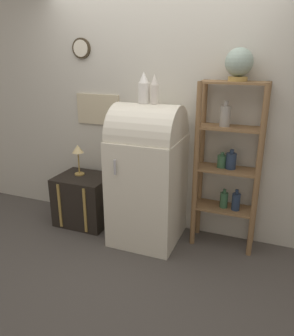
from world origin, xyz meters
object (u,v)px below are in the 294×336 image
desk_lamp (78,152)px  refrigerator (148,172)px  vase_left (144,89)px  vase_center (154,90)px  globe (239,63)px  suitcase_trunk (84,199)px

desk_lamp → refrigerator: bearing=-6.0°
vase_left → vase_center: 0.11m
vase_left → desk_lamp: vase_left is taller
globe → vase_center: (-0.72, -0.18, -0.24)m
desk_lamp → suitcase_trunk: bearing=-29.6°
globe → vase_left: 0.88m
refrigerator → desk_lamp: 0.89m
refrigerator → desk_lamp: refrigerator is taller
refrigerator → vase_center: 0.82m
refrigerator → vase_left: size_ratio=4.94×
globe → desk_lamp: size_ratio=0.81×
suitcase_trunk → globe: (1.60, 0.14, 1.52)m
refrigerator → vase_center: size_ratio=5.31×
vase_center → globe: bearing=14.0°
suitcase_trunk → vase_left: bearing=-2.9°
suitcase_trunk → desk_lamp: bearing=150.4°
vase_center → desk_lamp: (-0.94, 0.08, -0.72)m
refrigerator → vase_center: vase_center is taller
globe → desk_lamp: globe is taller
suitcase_trunk → globe: size_ratio=2.08×
vase_left → globe: bearing=12.0°
vase_left → vase_center: vase_left is taller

